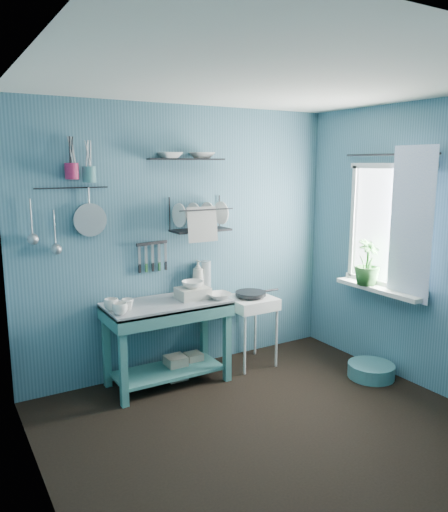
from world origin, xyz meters
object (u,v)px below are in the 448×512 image
storage_tin_small (194,363)px  floor_basin (371,371)px  soap_bottle (198,276)px  work_counter (167,343)px  hotplate_stand (250,331)px  dish_rack (201,214)px  mug_mid (128,304)px  utensil_cup_teal (89,174)px  storage_tin_large (176,367)px  utensil_cup_magenta (72,171)px  wash_tub (193,293)px  frying_pan (251,294)px  colander (90,220)px  potted_plant (367,262)px  mug_left (120,309)px  water_bottle (206,275)px  mug_right (111,304)px

storage_tin_small → floor_basin: size_ratio=0.47×
soap_bottle → storage_tin_small: bearing=-135.0°
work_counter → hotplate_stand: 0.89m
dish_rack → storage_tin_small: size_ratio=2.75×
mug_mid → utensil_cup_teal: 1.12m
hotplate_stand → storage_tin_large: (-0.79, 0.05, -0.23)m
utensil_cup_magenta → wash_tub: bearing=-13.8°
storage_tin_small → floor_basin: storage_tin_small is taller
frying_pan → colander: 1.68m
mug_mid → dish_rack: 1.09m
potted_plant → storage_tin_small: 1.91m
mug_left → dish_rack: size_ratio=0.22×
water_bottle → floor_basin: water_bottle is taller
hotplate_stand → colander: colander is taller
dish_rack → mug_mid: bearing=-156.9°
mug_left → mug_right: (-0.02, 0.16, 0.00)m
utensil_cup_magenta → storage_tin_large: size_ratio=0.59×
mug_right → water_bottle: bearing=12.2°
mug_mid → mug_right: 0.13m
utensil_cup_teal → colander: bearing=94.9°
mug_left → wash_tub: bearing=10.9°
work_counter → storage_tin_small: 0.42m
mug_left → floor_basin: size_ratio=0.29×
storage_tin_large → hotplate_stand: bearing=-4.0°
colander → water_bottle: bearing=-1.4°
mug_left → utensil_cup_magenta: (-0.23, 0.38, 1.09)m
mug_left → hotplate_stand: mug_left is taller
mug_left → hotplate_stand: size_ratio=0.18×
potted_plant → frying_pan: bearing=145.8°
storage_tin_large → frying_pan: bearing=-4.0°
work_counter → storage_tin_large: size_ratio=4.93×
utensil_cup_magenta → storage_tin_large: utensil_cup_magenta is taller
mug_mid → storage_tin_large: 0.86m
water_bottle → utensil_cup_teal: 1.46m
work_counter → utensil_cup_magenta: size_ratio=8.34×
work_counter → potted_plant: bearing=-24.6°
mug_mid → utensil_cup_magenta: (-0.33, 0.28, 1.10)m
mug_right → utensil_cup_teal: 1.09m
utensil_cup_magenta → storage_tin_small: size_ratio=0.65×
wash_tub → colander: (-0.82, 0.27, 0.69)m
utensil_cup_magenta → utensil_cup_teal: 0.14m
utensil_cup_teal → utensil_cup_magenta: bearing=180.0°
mug_mid → utensil_cup_teal: utensil_cup_teal is taller
utensil_cup_teal → potted_plant: size_ratio=0.30×
storage_tin_large → mug_mid: bearing=-167.1°
potted_plant → water_bottle: bearing=146.6°
wash_tub → frying_pan: size_ratio=0.93×
potted_plant → floor_basin: bearing=-117.4°
frying_pan → floor_basin: (0.80, -0.85, -0.66)m
utensil_cup_teal → potted_plant: (2.38, -0.84, -0.84)m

